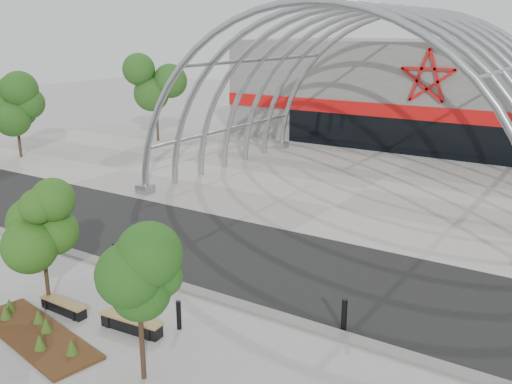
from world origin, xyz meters
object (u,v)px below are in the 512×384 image
Objects in this scene: street_tree_1 at (138,277)px; bench_1 at (132,324)px; bench_0 at (64,307)px; bollard_2 at (145,291)px; street_tree_0 at (40,221)px.

bench_1 is (-2.02, 1.59, -2.66)m from street_tree_1.
street_tree_1 is 5.56m from bench_0.
street_tree_1 is at bearing -47.00° from bollard_2.
street_tree_0 is 4.03m from bollard_2.
street_tree_0 is 1.90× the size of bench_1.
street_tree_0 reaches higher than street_tree_1.
bollard_2 is (-2.84, 3.04, -2.37)m from street_tree_1.
bollard_2 is (-0.81, 1.45, 0.29)m from bench_1.
bench_0 is (0.80, -0.05, -2.78)m from street_tree_0.
street_tree_0 is at bearing -175.12° from bench_1.
street_tree_1 is at bearing -38.12° from bench_1.
street_tree_0 reaches higher than bench_1.
street_tree_1 is at bearing -14.70° from bench_0.
bench_0 is 2.62m from bollard_2.
street_tree_0 is 4.45m from bench_1.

